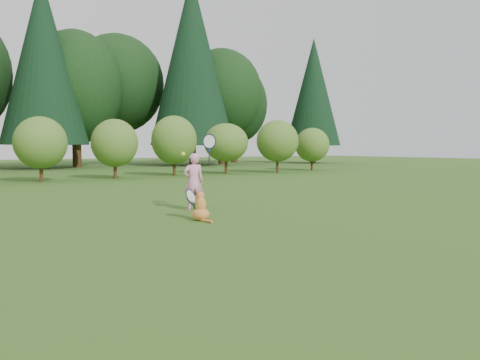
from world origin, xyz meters
TOP-DOWN VIEW (x-y plane):
  - ground at (0.00, 0.00)m, footprint 100.00×100.00m
  - shrub_row at (0.00, 13.00)m, footprint 28.00×3.00m
  - woodland_backdrop at (0.00, 23.00)m, footprint 48.00×10.00m
  - child at (-0.17, 2.03)m, footprint 0.72×0.50m
  - cat at (-0.74, 0.69)m, footprint 0.51×0.83m
  - tennis_ball at (-1.00, 0.86)m, footprint 0.08×0.08m

SIDE VIEW (x-z plane):
  - ground at x=0.00m, z-range 0.00..0.00m
  - cat at x=-0.74m, z-range -0.08..0.64m
  - child at x=-0.17m, z-range -0.27..1.54m
  - tennis_ball at x=-1.00m, z-range 1.18..1.26m
  - shrub_row at x=0.00m, z-range 0.00..2.80m
  - woodland_backdrop at x=0.00m, z-range 0.00..15.00m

